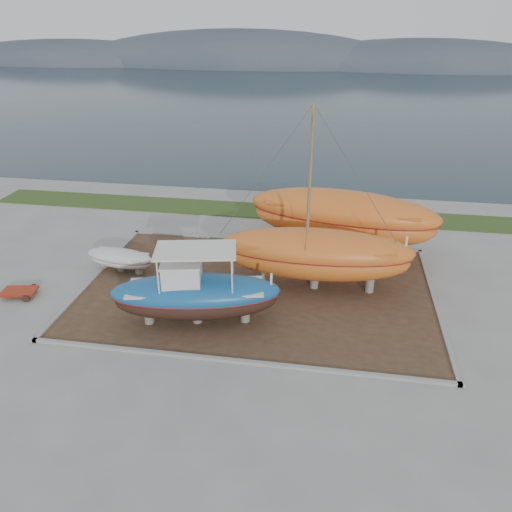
% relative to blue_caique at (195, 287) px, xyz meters
% --- Properties ---
extents(ground, '(140.00, 140.00, 0.00)m').
position_rel_blue_caique_xyz_m(ground, '(2.31, -0.54, -1.95)').
color(ground, gray).
rests_on(ground, ground).
extents(dirt_patch, '(18.00, 12.00, 0.06)m').
position_rel_blue_caique_xyz_m(dirt_patch, '(2.31, 3.46, -1.92)').
color(dirt_patch, '#422D1E').
rests_on(dirt_patch, ground).
extents(curb_frame, '(18.60, 12.60, 0.15)m').
position_rel_blue_caique_xyz_m(curb_frame, '(2.31, 3.46, -1.88)').
color(curb_frame, gray).
rests_on(curb_frame, ground).
extents(grass_strip, '(44.00, 3.00, 0.08)m').
position_rel_blue_caique_xyz_m(grass_strip, '(2.31, 14.96, -1.91)').
color(grass_strip, '#284219').
rests_on(grass_strip, ground).
extents(sea, '(260.00, 100.00, 0.04)m').
position_rel_blue_caique_xyz_m(sea, '(2.31, 69.46, -1.95)').
color(sea, '#1C2E38').
rests_on(sea, ground).
extents(mountain_ridge, '(200.00, 36.00, 20.00)m').
position_rel_blue_caique_xyz_m(mountain_ridge, '(2.31, 124.46, -1.95)').
color(mountain_ridge, '#333D49').
rests_on(mountain_ridge, ground).
extents(blue_caique, '(8.19, 3.94, 3.79)m').
position_rel_blue_caique_xyz_m(blue_caique, '(0.00, 0.00, 0.00)').
color(blue_caique, '#175590').
rests_on(blue_caique, dirt_patch).
extents(white_dinghy, '(4.20, 2.11, 1.21)m').
position_rel_blue_caique_xyz_m(white_dinghy, '(-5.67, 4.37, -1.29)').
color(white_dinghy, silver).
rests_on(white_dinghy, dirt_patch).
extents(orange_sailboat, '(10.01, 3.05, 9.50)m').
position_rel_blue_caique_xyz_m(orange_sailboat, '(5.27, 4.18, 2.86)').
color(orange_sailboat, '#CD611F').
rests_on(orange_sailboat, dirt_patch).
extents(orange_bare_hull, '(11.73, 5.29, 3.71)m').
position_rel_blue_caique_xyz_m(orange_bare_hull, '(6.55, 8.96, -0.04)').
color(orange_bare_hull, '#CD611F').
rests_on(orange_bare_hull, dirt_patch).
extents(red_trailer, '(2.71, 1.71, 0.36)m').
position_rel_blue_caique_xyz_m(red_trailer, '(-9.74, 0.87, -1.77)').
color(red_trailer, '#9B2911').
rests_on(red_trailer, ground).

